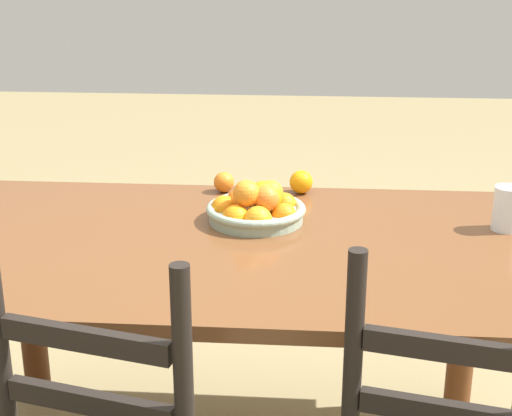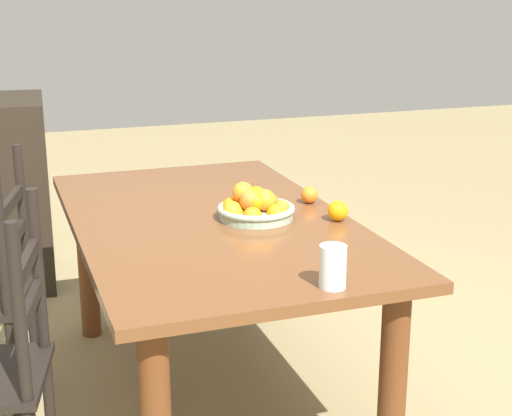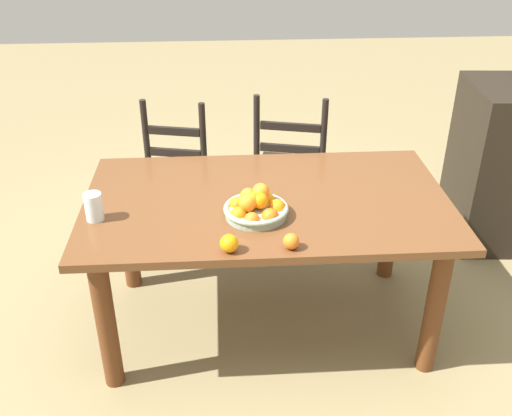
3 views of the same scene
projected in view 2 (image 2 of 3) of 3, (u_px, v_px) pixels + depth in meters
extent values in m
plane|color=#8C7C54|center=(213.00, 396.00, 3.04)|extent=(12.00, 12.00, 0.00)
cube|color=brown|center=(210.00, 223.00, 2.84)|extent=(1.69, 0.98, 0.04)
cylinder|color=#5D3117|center=(392.00, 390.00, 2.40)|extent=(0.09, 0.09, 0.70)
cylinder|color=#5D3117|center=(244.00, 245.00, 3.72)|extent=(0.09, 0.09, 0.70)
cylinder|color=#5D3117|center=(88.00, 263.00, 3.49)|extent=(0.09, 0.09, 0.70)
cylinder|color=black|center=(50.00, 415.00, 2.50)|extent=(0.04, 0.04, 0.44)
cylinder|color=black|center=(38.00, 270.00, 2.36)|extent=(0.04, 0.04, 0.51)
cylinder|color=black|center=(19.00, 314.00, 2.05)|extent=(0.04, 0.04, 0.51)
cube|color=black|center=(31.00, 305.00, 2.22)|extent=(0.29, 0.09, 0.04)
cube|color=black|center=(27.00, 262.00, 2.18)|extent=(0.29, 0.09, 0.04)
cylinder|color=black|center=(33.00, 331.00, 3.11)|extent=(0.04, 0.04, 0.44)
cylinder|color=black|center=(14.00, 376.00, 2.75)|extent=(0.04, 0.04, 0.44)
cylinder|color=black|center=(23.00, 211.00, 2.97)|extent=(0.04, 0.04, 0.52)
cylinder|color=black|center=(1.00, 242.00, 2.61)|extent=(0.04, 0.04, 0.52)
cube|color=black|center=(14.00, 238.00, 2.80)|extent=(0.34, 0.10, 0.04)
cube|color=black|center=(10.00, 203.00, 2.76)|extent=(0.34, 0.10, 0.04)
cylinder|color=#94AC96|center=(256.00, 214.00, 2.82)|extent=(0.27, 0.27, 0.04)
torus|color=#94AC96|center=(256.00, 209.00, 2.82)|extent=(0.29, 0.29, 0.02)
sphere|color=orange|center=(247.00, 203.00, 2.90)|extent=(0.08, 0.08, 0.08)
sphere|color=orange|center=(232.00, 207.00, 2.84)|extent=(0.08, 0.08, 0.08)
sphere|color=orange|center=(233.00, 212.00, 2.78)|extent=(0.08, 0.08, 0.08)
sphere|color=orange|center=(252.00, 217.00, 2.73)|extent=(0.07, 0.07, 0.07)
sphere|color=orange|center=(276.00, 214.00, 2.76)|extent=(0.07, 0.07, 0.07)
sphere|color=orange|center=(281.00, 209.00, 2.83)|extent=(0.07, 0.07, 0.07)
sphere|color=orange|center=(270.00, 203.00, 2.89)|extent=(0.08, 0.08, 0.08)
sphere|color=orange|center=(243.00, 192.00, 2.81)|extent=(0.08, 0.08, 0.08)
sphere|color=orange|center=(265.00, 200.00, 2.78)|extent=(0.08, 0.08, 0.08)
sphere|color=orange|center=(250.00, 200.00, 2.77)|extent=(0.07, 0.07, 0.07)
sphere|color=orange|center=(256.00, 196.00, 2.82)|extent=(0.07, 0.07, 0.07)
sphere|color=orange|center=(256.00, 202.00, 2.77)|extent=(0.07, 0.07, 0.07)
sphere|color=orange|center=(257.00, 199.00, 2.80)|extent=(0.07, 0.07, 0.07)
sphere|color=orange|center=(259.00, 198.00, 2.79)|extent=(0.07, 0.07, 0.07)
sphere|color=orange|center=(338.00, 211.00, 2.79)|extent=(0.07, 0.07, 0.07)
sphere|color=orange|center=(309.00, 195.00, 3.02)|extent=(0.07, 0.07, 0.07)
cylinder|color=silver|center=(333.00, 267.00, 2.17)|extent=(0.08, 0.08, 0.13)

